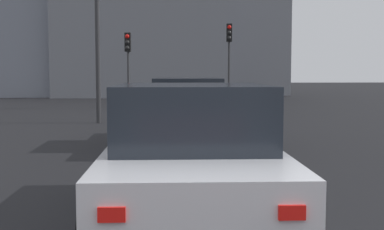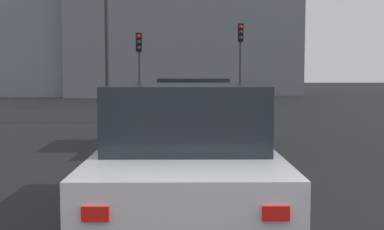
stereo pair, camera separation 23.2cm
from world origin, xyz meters
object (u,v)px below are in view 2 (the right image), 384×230
object	(u,v)px
traffic_light_near_right	(139,54)
traffic_light_near_left	(240,47)
car_white_second	(186,159)
car_black_lead	(192,113)

from	to	relation	value
traffic_light_near_right	traffic_light_near_left	bearing A→B (deg)	110.01
car_white_second	traffic_light_near_left	world-z (taller)	traffic_light_near_left
car_white_second	traffic_light_near_right	xyz separation A→B (m)	(18.90, 1.97, 1.84)
car_white_second	traffic_light_near_right	world-z (taller)	traffic_light_near_right
traffic_light_near_left	traffic_light_near_right	size ratio (longest dim) A/B	1.15
car_black_lead	traffic_light_near_right	xyz separation A→B (m)	(12.34, 2.20, 1.84)
traffic_light_near_left	traffic_light_near_right	world-z (taller)	traffic_light_near_left
car_black_lead	traffic_light_near_left	world-z (taller)	traffic_light_near_left
traffic_light_near_right	car_black_lead	bearing A→B (deg)	17.51
car_black_lead	traffic_light_near_right	bearing A→B (deg)	9.67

